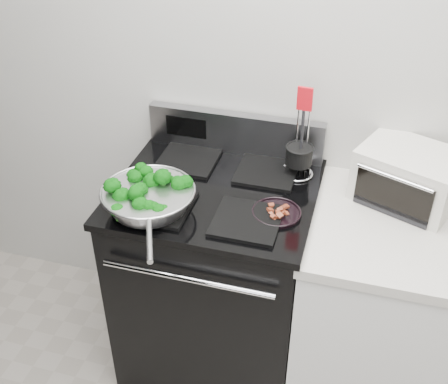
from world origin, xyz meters
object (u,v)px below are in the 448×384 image
(bacon_plate, at_px, (277,210))
(utensil_holder, at_px, (299,160))
(gas_range, at_px, (216,275))
(toaster_oven, at_px, (409,176))
(skillet, at_px, (148,198))

(bacon_plate, xyz_separation_m, utensil_holder, (0.03, 0.29, 0.05))
(gas_range, bearing_deg, toaster_oven, 13.97)
(skillet, height_order, toaster_oven, toaster_oven)
(bacon_plate, bearing_deg, skillet, -167.60)
(gas_range, height_order, bacon_plate, gas_range)
(bacon_plate, bearing_deg, toaster_oven, 31.11)
(bacon_plate, bearing_deg, gas_range, 159.88)
(gas_range, distance_m, bacon_plate, 0.56)
(gas_range, xyz_separation_m, toaster_oven, (0.72, 0.18, 0.54))
(gas_range, relative_size, bacon_plate, 6.12)
(skillet, relative_size, bacon_plate, 2.89)
(gas_range, bearing_deg, bacon_plate, -20.12)
(gas_range, relative_size, utensil_holder, 2.88)
(skillet, bearing_deg, gas_range, 21.65)
(gas_range, height_order, utensil_holder, utensil_holder)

